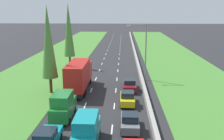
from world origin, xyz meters
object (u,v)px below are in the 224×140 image
at_px(green_van_left_lane, 63,106).
at_px(maroon_sedan_right_lane, 130,85).
at_px(teal_van_centre_lane, 87,131).
at_px(red_box_truck_left_lane, 79,76).
at_px(poplar_tree_second, 48,42).
at_px(poplar_tree_third, 69,30).
at_px(grey_hatchback_right_lane, 130,122).
at_px(street_light_mast, 144,48).
at_px(yellow_hatchback_right_lane, 127,98).
at_px(teal_sedan_left_lane, 46,139).

relative_size(green_van_left_lane, maroon_sedan_right_lane, 1.09).
distance_m(teal_van_centre_lane, red_box_truck_left_lane, 15.30).
height_order(poplar_tree_second, poplar_tree_third, poplar_tree_third).
height_order(maroon_sedan_right_lane, red_box_truck_left_lane, red_box_truck_left_lane).
bearing_deg(poplar_tree_third, poplar_tree_second, -87.39).
bearing_deg(maroon_sedan_right_lane, green_van_left_lane, -125.92).
height_order(grey_hatchback_right_lane, street_light_mast, street_light_mast).
xyz_separation_m(red_box_truck_left_lane, poplar_tree_third, (-4.47, 15.04, 5.11)).
xyz_separation_m(maroon_sedan_right_lane, poplar_tree_third, (-11.59, 14.55, 6.48)).
relative_size(yellow_hatchback_right_lane, poplar_tree_second, 0.33).
bearing_deg(maroon_sedan_right_lane, poplar_tree_second, -171.34).
distance_m(grey_hatchback_right_lane, yellow_hatchback_right_lane, 6.57).
height_order(green_van_left_lane, poplar_tree_third, poplar_tree_third).
xyz_separation_m(yellow_hatchback_right_lane, red_box_truck_left_lane, (-6.73, 5.25, 1.35)).
distance_m(teal_sedan_left_lane, poplar_tree_third, 31.52).
xyz_separation_m(teal_van_centre_lane, grey_hatchback_right_lane, (3.66, 3.12, -0.56)).
xyz_separation_m(green_van_left_lane, street_light_mast, (9.47, 15.46, 3.83)).
bearing_deg(poplar_tree_third, green_van_left_lane, -79.81).
distance_m(yellow_hatchback_right_lane, red_box_truck_left_lane, 8.65).
height_order(teal_van_centre_lane, maroon_sedan_right_lane, teal_van_centre_lane).
relative_size(grey_hatchback_right_lane, poplar_tree_third, 0.31).
height_order(teal_sedan_left_lane, red_box_truck_left_lane, red_box_truck_left_lane).
xyz_separation_m(yellow_hatchback_right_lane, maroon_sedan_right_lane, (0.39, 5.74, -0.02)).
bearing_deg(street_light_mast, grey_hatchback_right_lane, -98.08).
bearing_deg(yellow_hatchback_right_lane, maroon_sedan_right_lane, 86.14).
bearing_deg(maroon_sedan_right_lane, grey_hatchback_right_lane, -91.16).
xyz_separation_m(red_box_truck_left_lane, poplar_tree_second, (-3.73, -1.16, 4.79)).
bearing_deg(yellow_hatchback_right_lane, red_box_truck_left_lane, 142.05).
distance_m(green_van_left_lane, street_light_mast, 18.54).
bearing_deg(teal_sedan_left_lane, poplar_tree_second, 104.35).
distance_m(grey_hatchback_right_lane, poplar_tree_third, 29.86).
relative_size(teal_van_centre_lane, red_box_truck_left_lane, 0.52).
xyz_separation_m(teal_sedan_left_lane, yellow_hatchback_right_lane, (6.80, 10.24, 0.02)).
relative_size(maroon_sedan_right_lane, street_light_mast, 0.50).
distance_m(red_box_truck_left_lane, poplar_tree_third, 16.50).
xyz_separation_m(green_van_left_lane, red_box_truck_left_lane, (0.07, 9.44, 0.78)).
xyz_separation_m(yellow_hatchback_right_lane, poplar_tree_third, (-11.20, 20.29, 6.45)).
height_order(green_van_left_lane, red_box_truck_left_lane, red_box_truck_left_lane).
bearing_deg(teal_van_centre_lane, maroon_sedan_right_lane, 75.78).
xyz_separation_m(green_van_left_lane, maroon_sedan_right_lane, (7.19, 9.93, -0.59)).
relative_size(teal_sedan_left_lane, street_light_mast, 0.50).
distance_m(yellow_hatchback_right_lane, street_light_mast, 12.40).
relative_size(green_van_left_lane, teal_van_centre_lane, 1.00).
relative_size(poplar_tree_third, street_light_mast, 1.39).
bearing_deg(teal_van_centre_lane, grey_hatchback_right_lane, 40.41).
height_order(teal_van_centre_lane, yellow_hatchback_right_lane, teal_van_centre_lane).
relative_size(teal_sedan_left_lane, green_van_left_lane, 0.92).
distance_m(red_box_truck_left_lane, poplar_tree_second, 6.18).
bearing_deg(teal_van_centre_lane, yellow_hatchback_right_lane, 70.03).
bearing_deg(teal_van_centre_lane, poplar_tree_second, 116.74).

